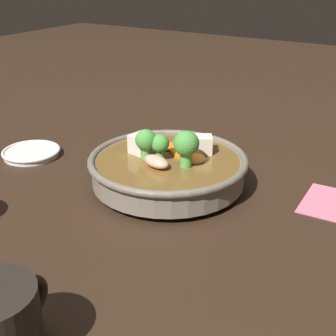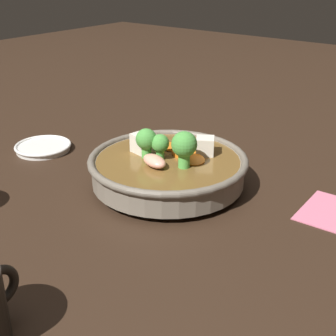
{
  "view_description": "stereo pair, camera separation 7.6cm",
  "coord_description": "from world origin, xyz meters",
  "views": [
    {
      "loc": [
        -0.59,
        -0.36,
        0.35
      ],
      "look_at": [
        0.0,
        0.0,
        0.03
      ],
      "focal_mm": 50.0,
      "sensor_mm": 36.0,
      "label": 1
    },
    {
      "loc": [
        -0.55,
        -0.43,
        0.35
      ],
      "look_at": [
        0.0,
        0.0,
        0.03
      ],
      "focal_mm": 50.0,
      "sensor_mm": 36.0,
      "label": 2
    }
  ],
  "objects": [
    {
      "name": "side_saucer",
      "position": [
        -0.03,
        0.29,
        0.01
      ],
      "size": [
        0.11,
        0.11,
        0.01
      ],
      "color": "white",
      "rests_on": "ground_plane"
    },
    {
      "name": "napkin",
      "position": [
        0.08,
        -0.24,
        0.0
      ],
      "size": [
        0.11,
        0.08,
        0.0
      ],
      "color": "#D16B84",
      "rests_on": "ground_plane"
    },
    {
      "name": "ground_plane",
      "position": [
        0.0,
        0.0,
        0.0
      ],
      "size": [
        3.0,
        3.0,
        0.0
      ],
      "primitive_type": "plane",
      "color": "black"
    },
    {
      "name": "stirfry_bowl",
      "position": [
        -0.0,
        -0.0,
        0.04
      ],
      "size": [
        0.26,
        0.26,
        0.11
      ],
      "color": "slate",
      "rests_on": "ground_plane"
    }
  ]
}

